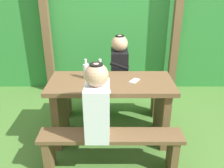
% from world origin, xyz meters
% --- Properties ---
extents(ground_plane, '(12.00, 12.00, 0.00)m').
position_xyz_m(ground_plane, '(0.00, 0.00, 0.00)').
color(ground_plane, '#46722E').
extents(hedge_backdrop, '(6.40, 0.99, 1.95)m').
position_xyz_m(hedge_backdrop, '(0.00, 2.01, 0.97)').
color(hedge_backdrop, '#2F8236').
rests_on(hedge_backdrop, ground_plane).
extents(pergola_post_left, '(0.12, 0.12, 1.95)m').
position_xyz_m(pergola_post_left, '(-1.03, 1.36, 0.98)').
color(pergola_post_left, brown).
rests_on(pergola_post_left, ground_plane).
extents(pergola_post_right, '(0.12, 0.12, 1.95)m').
position_xyz_m(pergola_post_right, '(1.03, 1.36, 0.98)').
color(pergola_post_right, brown).
rests_on(pergola_post_right, ground_plane).
extents(picnic_table, '(1.40, 0.64, 0.75)m').
position_xyz_m(picnic_table, '(0.00, 0.00, 0.51)').
color(picnic_table, brown).
rests_on(picnic_table, ground_plane).
extents(bench_near, '(1.40, 0.24, 0.43)m').
position_xyz_m(bench_near, '(0.00, -0.55, 0.31)').
color(bench_near, brown).
rests_on(bench_near, ground_plane).
extents(bench_far, '(1.40, 0.24, 0.43)m').
position_xyz_m(bench_far, '(0.00, 0.55, 0.31)').
color(bench_far, brown).
rests_on(bench_far, ground_plane).
extents(person_white_shirt, '(0.25, 0.35, 0.72)m').
position_xyz_m(person_white_shirt, '(-0.12, -0.55, 0.76)').
color(person_white_shirt, silver).
rests_on(person_white_shirt, bench_near).
extents(person_black_coat, '(0.25, 0.35, 0.72)m').
position_xyz_m(person_black_coat, '(0.11, 0.55, 0.76)').
color(person_black_coat, black).
rests_on(person_black_coat, bench_far).
extents(drinking_glass, '(0.08, 0.08, 0.09)m').
position_xyz_m(drinking_glass, '(-0.13, -0.09, 0.79)').
color(drinking_glass, silver).
rests_on(drinking_glass, picnic_table).
extents(bottle_left, '(0.07, 0.07, 0.23)m').
position_xyz_m(bottle_left, '(-0.29, 0.09, 0.84)').
color(bottle_left, silver).
rests_on(bottle_left, picnic_table).
extents(bottle_right, '(0.07, 0.07, 0.23)m').
position_xyz_m(bottle_right, '(-0.12, 0.09, 0.84)').
color(bottle_right, silver).
rests_on(bottle_right, picnic_table).
extents(cell_phone, '(0.13, 0.16, 0.01)m').
position_xyz_m(cell_phone, '(0.26, -0.00, 0.75)').
color(cell_phone, silver).
rests_on(cell_phone, picnic_table).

